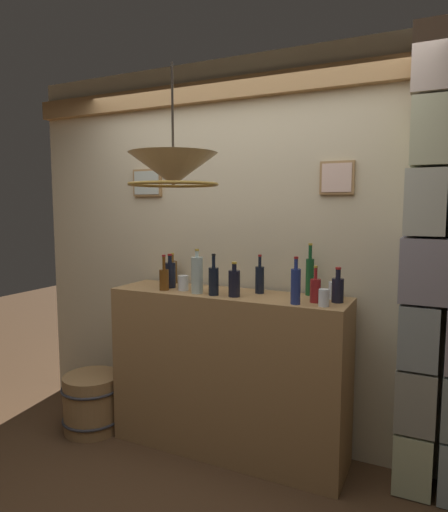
% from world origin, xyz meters
% --- Properties ---
extents(panelled_rear_partition, '(3.60, 0.15, 2.68)m').
position_xyz_m(panelled_rear_partition, '(-0.00, 1.10, 1.41)').
color(panelled_rear_partition, beige).
rests_on(panelled_rear_partition, ground).
extents(stone_pillar, '(0.47, 0.35, 2.61)m').
position_xyz_m(stone_pillar, '(1.29, 0.94, 1.31)').
color(stone_pillar, '#BEC594').
rests_on(stone_pillar, ground).
extents(bar_shelf_unit, '(1.60, 0.42, 1.10)m').
position_xyz_m(bar_shelf_unit, '(0.00, 0.81, 0.55)').
color(bar_shelf_unit, '#9E7547').
rests_on(bar_shelf_unit, ground).
extents(liquor_bottle_scotch, '(0.06, 0.06, 0.22)m').
position_xyz_m(liquor_bottle_scotch, '(0.60, 0.77, 1.17)').
color(liquor_bottle_scotch, maroon).
rests_on(liquor_bottle_scotch, bar_shelf_unit).
extents(liquor_bottle_gin, '(0.07, 0.07, 0.22)m').
position_xyz_m(liquor_bottle_gin, '(-0.53, 0.97, 1.18)').
color(liquor_bottle_gin, brown).
rests_on(liquor_bottle_gin, bar_shelf_unit).
extents(liquor_bottle_port, '(0.06, 0.06, 0.24)m').
position_xyz_m(liquor_bottle_port, '(-0.43, 0.71, 1.17)').
color(liquor_bottle_port, brown).
rests_on(liquor_bottle_port, bar_shelf_unit).
extents(liquor_bottle_brandy, '(0.07, 0.07, 0.27)m').
position_xyz_m(liquor_bottle_brandy, '(-0.05, 0.70, 1.19)').
color(liquor_bottle_brandy, black).
rests_on(liquor_bottle_brandy, bar_shelf_unit).
extents(liquor_bottle_rum, '(0.05, 0.05, 0.34)m').
position_xyz_m(liquor_bottle_rum, '(0.51, 0.97, 1.23)').
color(liquor_bottle_rum, '#184D25').
rests_on(liquor_bottle_rum, bar_shelf_unit).
extents(liquor_bottle_sherry, '(0.07, 0.07, 0.22)m').
position_xyz_m(liquor_bottle_sherry, '(0.09, 0.71, 1.18)').
color(liquor_bottle_sherry, black).
rests_on(liquor_bottle_sherry, bar_shelf_unit).
extents(liquor_bottle_bourbon, '(0.08, 0.08, 0.29)m').
position_xyz_m(liquor_bottle_bourbon, '(-0.17, 0.71, 1.22)').
color(liquor_bottle_bourbon, '#B2C7BF').
rests_on(liquor_bottle_bourbon, bar_shelf_unit).
extents(liquor_bottle_mezcal, '(0.06, 0.06, 0.26)m').
position_xyz_m(liquor_bottle_mezcal, '(0.20, 0.89, 1.19)').
color(liquor_bottle_mezcal, black).
rests_on(liquor_bottle_mezcal, bar_shelf_unit).
extents(liquor_bottle_amaro, '(0.07, 0.07, 0.21)m').
position_xyz_m(liquor_bottle_amaro, '(0.72, 0.83, 1.18)').
color(liquor_bottle_amaro, black).
rests_on(liquor_bottle_amaro, bar_shelf_unit).
extents(liquor_bottle_vermouth, '(0.08, 0.08, 0.24)m').
position_xyz_m(liquor_bottle_vermouth, '(-0.44, 0.81, 1.19)').
color(liquor_bottle_vermouth, black).
rests_on(liquor_bottle_vermouth, bar_shelf_unit).
extents(liquor_bottle_tequila, '(0.06, 0.06, 0.28)m').
position_xyz_m(liquor_bottle_tequila, '(0.51, 0.67, 1.21)').
color(liquor_bottle_tequila, navy).
rests_on(liquor_bottle_tequila, bar_shelf_unit).
extents(glass_tumbler_rocks, '(0.07, 0.07, 0.10)m').
position_xyz_m(glass_tumbler_rocks, '(-0.30, 0.75, 1.15)').
color(glass_tumbler_rocks, silver).
rests_on(glass_tumbler_rocks, bar_shelf_unit).
extents(glass_tumbler_highball, '(0.06, 0.06, 0.11)m').
position_xyz_m(glass_tumbler_highball, '(0.67, 0.91, 1.15)').
color(glass_tumbler_highball, silver).
rests_on(glass_tumbler_highball, bar_shelf_unit).
extents(glass_tumbler_shot, '(0.06, 0.06, 0.10)m').
position_xyz_m(glass_tumbler_shot, '(0.67, 0.69, 1.15)').
color(glass_tumbler_shot, silver).
rests_on(glass_tumbler_shot, bar_shelf_unit).
extents(pendant_lamp, '(0.46, 0.46, 0.60)m').
position_xyz_m(pendant_lamp, '(0.03, 0.12, 1.84)').
color(pendant_lamp, beige).
extents(wooden_barrel, '(0.45, 0.45, 0.42)m').
position_xyz_m(wooden_barrel, '(-1.03, 0.63, 0.21)').
color(wooden_barrel, '#9E7547').
rests_on(wooden_barrel, ground).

